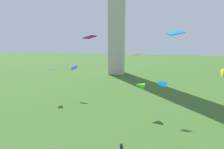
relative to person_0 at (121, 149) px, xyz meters
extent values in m
cube|color=#1E2333|center=(0.00, 0.00, 0.17)|extent=(0.35, 0.49, 0.64)
sphere|color=brown|center=(0.00, 0.00, 0.61)|extent=(0.24, 0.24, 0.24)
sphere|color=#A37556|center=(-6.44, -1.92, 0.69)|extent=(0.25, 0.25, 0.25)
cube|color=#9E0EC1|center=(-4.75, 6.32, 10.85)|extent=(1.90, 1.66, 0.51)
cube|color=#0A0DC4|center=(-11.53, 17.77, 4.82)|extent=(1.45, 0.92, 0.93)
cube|color=#1285C4|center=(4.79, 2.75, 11.25)|extent=(1.68, 1.32, 0.60)
cube|color=#0879ED|center=(4.93, 10.21, 4.17)|extent=(1.47, 1.13, 0.73)
cube|color=#EB4434|center=(1.18, 8.84, 8.56)|extent=(1.22, 1.26, 0.38)
cone|color=#B4B418|center=(12.12, 8.57, 6.15)|extent=(1.71, 1.92, 1.49)
cube|color=#442EBF|center=(-14.91, 15.43, 4.90)|extent=(1.17, 1.35, 0.18)
cone|color=#59D92A|center=(1.63, 11.27, 3.50)|extent=(1.62, 1.03, 1.31)
camera|label=1|loc=(1.49, -15.01, 10.82)|focal=27.66mm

